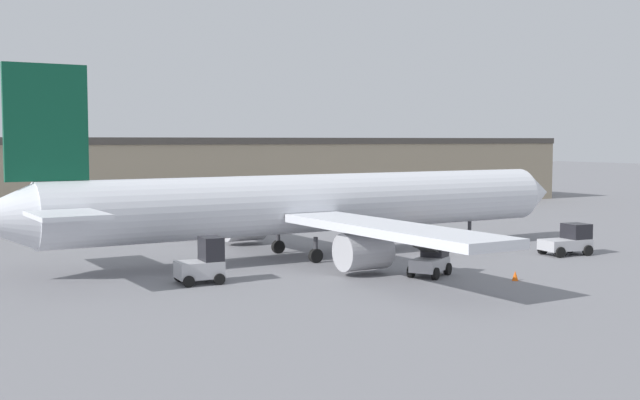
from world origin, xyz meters
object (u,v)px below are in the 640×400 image
ground_crew_worker (439,239)px  pushback_tug (569,240)px  belt_loader_truck (431,259)px  baggage_tug (203,263)px  safety_cone_near (515,276)px  airplane (307,205)px

ground_crew_worker → pushback_tug: pushback_tug is taller
ground_crew_worker → belt_loader_truck: size_ratio=0.58×
ground_crew_worker → pushback_tug: size_ratio=0.52×
baggage_tug → safety_cone_near: size_ratio=4.68×
airplane → belt_loader_truck: bearing=-76.9°
airplane → belt_loader_truck: size_ratio=14.18×
airplane → baggage_tug: bearing=-150.6°
ground_crew_worker → belt_loader_truck: bearing=-141.2°
airplane → belt_loader_truck: (2.44, -10.07, -2.54)m
airplane → baggage_tug: 11.45m
baggage_tug → safety_cone_near: 17.20m
belt_loader_truck → safety_cone_near: 4.77m
ground_crew_worker → safety_cone_near: ground_crew_worker is taller
belt_loader_truck → safety_cone_near: size_ratio=5.67×
airplane → ground_crew_worker: size_ratio=24.27×
ground_crew_worker → baggage_tug: 18.69m
airplane → pushback_tug: airplane is taller
airplane → ground_crew_worker: bearing=-19.3°
baggage_tug → ground_crew_worker: bearing=13.6°
ground_crew_worker → baggage_tug: bearing=178.8°
belt_loader_truck → pushback_tug: bearing=-21.6°
ground_crew_worker → pushback_tug: 8.70m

